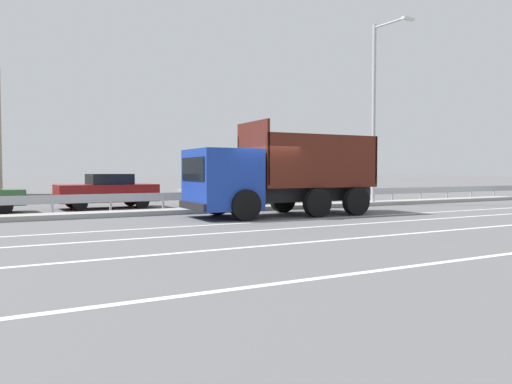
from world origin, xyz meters
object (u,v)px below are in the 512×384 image
object	(u,v)px
dump_truck	(261,182)
parked_car_5	(226,192)
street_lamp_1	(376,105)
parked_car_4	(107,191)
median_road_sign	(310,180)

from	to	relation	value
dump_truck	parked_car_5	distance (m)	6.46
street_lamp_1	parked_car_4	distance (m)	13.20
dump_truck	median_road_sign	size ratio (longest dim) A/B	3.07
dump_truck	parked_car_5	size ratio (longest dim) A/B	1.54
dump_truck	street_lamp_1	world-z (taller)	street_lamp_1
dump_truck	street_lamp_1	distance (m)	8.93
street_lamp_1	median_road_sign	bearing A→B (deg)	178.32
dump_truck	parked_car_4	world-z (taller)	dump_truck
median_road_sign	street_lamp_1	size ratio (longest dim) A/B	0.27
median_road_sign	parked_car_5	bearing A→B (deg)	123.78
median_road_sign	parked_car_4	world-z (taller)	median_road_sign
median_road_sign	parked_car_5	world-z (taller)	median_road_sign
street_lamp_1	parked_car_4	world-z (taller)	street_lamp_1
street_lamp_1	parked_car_4	bearing A→B (deg)	159.71
street_lamp_1	parked_car_5	xyz separation A→B (m)	(-6.24, 3.76, -4.18)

